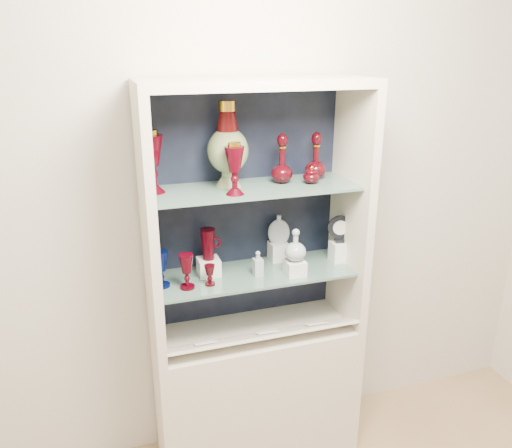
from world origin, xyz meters
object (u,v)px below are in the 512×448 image
object	(u,v)px
cobalt_goblet	(161,269)
ruby_goblet_small	(210,275)
clear_square_bottle	(258,263)
flat_flask	(279,229)
pedestal_lamp_left	(152,162)
ruby_decanter_a	(282,155)
ruby_decanter_b	(316,154)
ruby_pitcher	(208,244)
cameo_medallion	(340,229)
lidded_bowl	(311,174)
enamel_urn	(228,144)
clear_round_decanter	(295,246)
pedestal_lamp_right	(235,169)
ruby_goblet_tall	(187,272)

from	to	relation	value
cobalt_goblet	ruby_goblet_small	xyz separation A→B (m)	(0.21, -0.05, -0.04)
clear_square_bottle	flat_flask	xyz separation A→B (m)	(0.16, 0.15, 0.10)
pedestal_lamp_left	ruby_decanter_a	xyz separation A→B (m)	(0.58, -0.01, -0.01)
ruby_decanter_b	flat_flask	xyz separation A→B (m)	(-0.16, 0.05, -0.37)
ruby_goblet_small	ruby_pitcher	xyz separation A→B (m)	(0.02, 0.11, 0.11)
ruby_decanter_a	cameo_medallion	world-z (taller)	ruby_decanter_a
cobalt_goblet	cameo_medallion	world-z (taller)	cameo_medallion
ruby_goblet_small	ruby_decanter_a	bearing A→B (deg)	14.55
lidded_bowl	clear_square_bottle	distance (m)	0.48
ruby_decanter_a	ruby_pitcher	xyz separation A→B (m)	(-0.35, 0.01, -0.39)
pedestal_lamp_left	ruby_goblet_small	xyz separation A→B (m)	(0.21, -0.11, -0.51)
ruby_decanter_b	ruby_goblet_small	size ratio (longest dim) A/B	2.43
enamel_urn	pedestal_lamp_left	bearing A→B (deg)	-178.94
ruby_goblet_small	cameo_medallion	bearing A→B (deg)	5.78
ruby_goblet_small	clear_round_decanter	bearing A→B (deg)	-1.77
pedestal_lamp_right	cameo_medallion	world-z (taller)	pedestal_lamp_right
flat_flask	clear_round_decanter	distance (m)	0.19
pedestal_lamp_right	clear_square_bottle	world-z (taller)	pedestal_lamp_right
ruby_goblet_small	cameo_medallion	distance (m)	0.69
ruby_goblet_tall	flat_flask	distance (m)	0.53
pedestal_lamp_right	cobalt_goblet	size ratio (longest dim) A/B	1.32
ruby_goblet_small	cameo_medallion	size ratio (longest dim) A/B	0.67
cobalt_goblet	pedestal_lamp_right	bearing A→B (deg)	-12.76
ruby_decanter_b	cobalt_goblet	xyz separation A→B (m)	(-0.76, -0.07, -0.45)
ruby_goblet_tall	clear_square_bottle	distance (m)	0.34
cameo_medallion	pedestal_lamp_right	bearing A→B (deg)	-156.00
lidded_bowl	ruby_goblet_tall	size ratio (longest dim) A/B	0.53
ruby_decanter_a	ruby_goblet_tall	xyz separation A→B (m)	(-0.48, -0.10, -0.47)
cobalt_goblet	ruby_pitcher	distance (m)	0.24
pedestal_lamp_right	clear_round_decanter	size ratio (longest dim) A/B	1.48
cameo_medallion	clear_round_decanter	bearing A→B (deg)	-148.37
ruby_decanter_a	lidded_bowl	world-z (taller)	ruby_decanter_a
enamel_urn	flat_flask	distance (m)	0.52
enamel_urn	pedestal_lamp_right	bearing A→B (deg)	-93.66
ruby_decanter_a	ruby_goblet_tall	bearing A→B (deg)	-168.51
lidded_bowl	cobalt_goblet	bearing A→B (deg)	179.53
pedestal_lamp_right	ruby_decanter_a	distance (m)	0.28
ruby_goblet_small	ruby_pitcher	size ratio (longest dim) A/B	0.65
ruby_decanter_b	clear_round_decanter	xyz separation A→B (m)	(-0.15, -0.13, -0.39)
ruby_goblet_small	cobalt_goblet	bearing A→B (deg)	165.98
ruby_goblet_small	clear_round_decanter	xyz separation A→B (m)	(0.41, -0.01, 0.10)
enamel_urn	lidded_bowl	distance (m)	0.41
pedestal_lamp_right	ruby_goblet_small	bearing A→B (deg)	169.53
cobalt_goblet	flat_flask	bearing A→B (deg)	11.70
pedestal_lamp_left	ruby_goblet_tall	size ratio (longest dim) A/B	1.67
clear_round_decanter	ruby_goblet_small	bearing A→B (deg)	178.23
cobalt_goblet	clear_round_decanter	world-z (taller)	clear_round_decanter
pedestal_lamp_right	ruby_pitcher	xyz separation A→B (m)	(-0.10, 0.13, -0.38)
ruby_decanter_b	cameo_medallion	xyz separation A→B (m)	(0.12, -0.05, -0.37)
clear_round_decanter	ruby_decanter_a	bearing A→B (deg)	106.37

